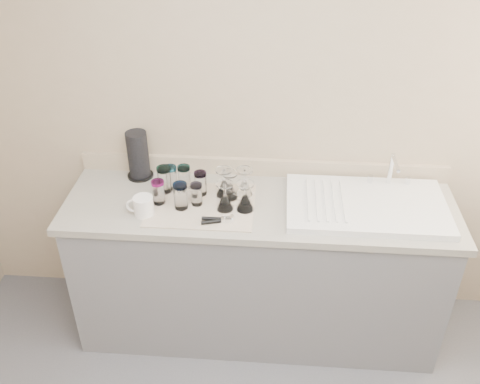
# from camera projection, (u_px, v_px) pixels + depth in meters

# --- Properties ---
(room_envelope) EXTENTS (3.54, 3.50, 2.52)m
(room_envelope) POSITION_uv_depth(u_px,v_px,m) (244.00, 258.00, 1.44)
(room_envelope) COLOR #515156
(room_envelope) RESTS_ON ground
(counter_unit) EXTENTS (2.06, 0.62, 0.90)m
(counter_unit) POSITION_uv_depth(u_px,v_px,m) (258.00, 268.00, 3.05)
(counter_unit) COLOR slate
(counter_unit) RESTS_ON ground
(sink_unit) EXTENTS (0.82, 0.50, 0.22)m
(sink_unit) POSITION_uv_depth(u_px,v_px,m) (367.00, 205.00, 2.76)
(sink_unit) COLOR white
(sink_unit) RESTS_ON counter_unit
(dish_towel) EXTENTS (0.55, 0.42, 0.01)m
(dish_towel) POSITION_uv_depth(u_px,v_px,m) (201.00, 205.00, 2.78)
(dish_towel) COLOR beige
(dish_towel) RESTS_ON counter_unit
(tumbler_teal) EXTENTS (0.07, 0.07, 0.15)m
(tumbler_teal) POSITION_uv_depth(u_px,v_px,m) (164.00, 179.00, 2.84)
(tumbler_teal) COLOR white
(tumbler_teal) RESTS_ON dish_towel
(tumbler_cyan) EXTENTS (0.07, 0.07, 0.14)m
(tumbler_cyan) POSITION_uv_depth(u_px,v_px,m) (184.00, 177.00, 2.87)
(tumbler_cyan) COLOR white
(tumbler_cyan) RESTS_ON dish_towel
(tumbler_purple) EXTENTS (0.07, 0.07, 0.13)m
(tumbler_purple) POSITION_uv_depth(u_px,v_px,m) (201.00, 183.00, 2.83)
(tumbler_purple) COLOR white
(tumbler_purple) RESTS_ON dish_towel
(tumbler_magenta) EXTENTS (0.07, 0.07, 0.13)m
(tumbler_magenta) POSITION_uv_depth(u_px,v_px,m) (158.00, 192.00, 2.76)
(tumbler_magenta) COLOR white
(tumbler_magenta) RESTS_ON dish_towel
(tumbler_blue) EXTENTS (0.07, 0.07, 0.14)m
(tumbler_blue) POSITION_uv_depth(u_px,v_px,m) (181.00, 196.00, 2.72)
(tumbler_blue) COLOR white
(tumbler_blue) RESTS_ON dish_towel
(tumbler_lavender) EXTENTS (0.06, 0.06, 0.12)m
(tumbler_lavender) POSITION_uv_depth(u_px,v_px,m) (196.00, 194.00, 2.75)
(tumbler_lavender) COLOR white
(tumbler_lavender) RESTS_ON dish_towel
(tumbler_extra) EXTENTS (0.07, 0.07, 0.13)m
(tumbler_extra) POSITION_uv_depth(u_px,v_px,m) (171.00, 177.00, 2.87)
(tumbler_extra) COLOR white
(tumbler_extra) RESTS_ON dish_towel
(goblet_back_left) EXTENTS (0.09, 0.09, 0.16)m
(goblet_back_left) POSITION_uv_depth(u_px,v_px,m) (224.00, 187.00, 2.82)
(goblet_back_left) COLOR white
(goblet_back_left) RESTS_ON dish_towel
(goblet_back_right) EXTENTS (0.09, 0.09, 0.15)m
(goblet_back_right) POSITION_uv_depth(u_px,v_px,m) (244.00, 186.00, 2.83)
(goblet_back_right) COLOR white
(goblet_back_right) RESTS_ON dish_towel
(goblet_front_left) EXTENTS (0.09, 0.09, 0.16)m
(goblet_front_left) POSITION_uv_depth(u_px,v_px,m) (225.00, 200.00, 2.72)
(goblet_front_left) COLOR white
(goblet_front_left) RESTS_ON dish_towel
(goblet_front_right) EXTENTS (0.09, 0.09, 0.16)m
(goblet_front_right) POSITION_uv_depth(u_px,v_px,m) (245.00, 201.00, 2.71)
(goblet_front_right) COLOR white
(goblet_front_right) RESTS_ON dish_towel
(goblet_extra) EXTENTS (0.08, 0.08, 0.15)m
(goblet_extra) POSITION_uv_depth(u_px,v_px,m) (230.00, 189.00, 2.81)
(goblet_extra) COLOR white
(goblet_extra) RESTS_ON dish_towel
(can_opener) EXTENTS (0.16, 0.07, 0.02)m
(can_opener) POSITION_uv_depth(u_px,v_px,m) (218.00, 220.00, 2.65)
(can_opener) COLOR silver
(can_opener) RESTS_ON dish_towel
(white_mug) EXTENTS (0.14, 0.10, 0.10)m
(white_mug) POSITION_uv_depth(u_px,v_px,m) (143.00, 206.00, 2.69)
(white_mug) COLOR white
(white_mug) RESTS_ON counter_unit
(paper_towel_roll) EXTENTS (0.15, 0.15, 0.27)m
(paper_towel_roll) POSITION_uv_depth(u_px,v_px,m) (138.00, 155.00, 2.95)
(paper_towel_roll) COLOR black
(paper_towel_roll) RESTS_ON counter_unit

